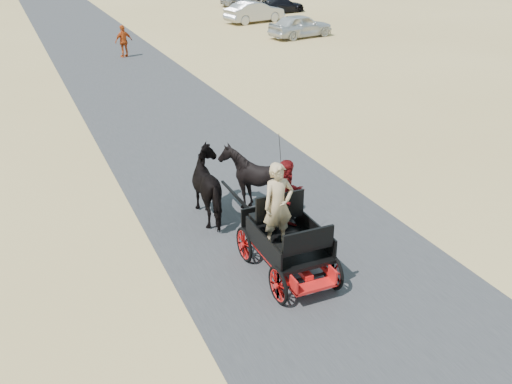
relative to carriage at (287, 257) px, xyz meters
name	(u,v)px	position (x,y,z in m)	size (l,w,h in m)	color
ground	(265,217)	(0.65, 2.47, -0.36)	(140.00, 140.00, 0.00)	tan
road	(265,217)	(0.65, 2.47, -0.35)	(6.00, 140.00, 0.01)	#38383A
carriage	(287,257)	(0.00, 0.00, 0.00)	(1.30, 2.40, 0.72)	black
horse_left	(213,187)	(-0.55, 3.00, 0.49)	(0.91, 2.01, 1.70)	black
horse_right	(253,179)	(0.55, 3.00, 0.49)	(1.37, 1.54, 1.70)	black
driver_man	(278,205)	(-0.20, 0.05, 1.26)	(0.66, 0.43, 1.80)	tan
passenger_woman	(288,195)	(0.30, 0.60, 1.15)	(0.77, 0.60, 1.58)	#660C0F
pedestrian	(124,41)	(1.48, 22.69, 0.50)	(1.01, 0.42, 1.73)	#C04715
car_a	(300,26)	(13.10, 23.99, 0.37)	(1.73, 4.31, 1.47)	silver
car_b	(255,12)	(12.85, 30.71, 0.39)	(1.60, 4.58, 1.51)	#B2B2B7
car_c	(282,5)	(16.87, 34.23, 0.22)	(1.63, 4.02, 1.17)	black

